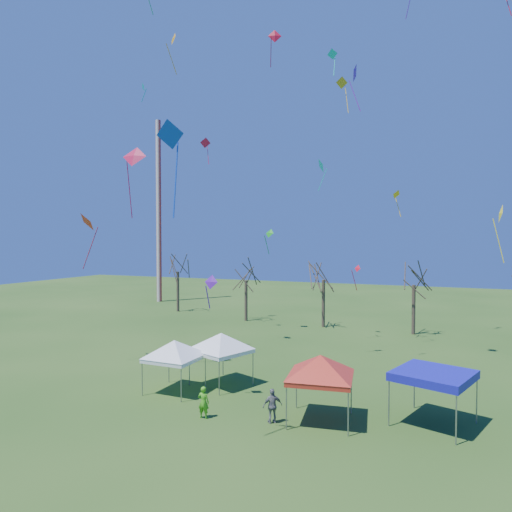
% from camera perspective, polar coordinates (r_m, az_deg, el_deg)
% --- Properties ---
extents(ground, '(140.00, 140.00, 0.00)m').
position_cam_1_polar(ground, '(22.71, -1.19, -20.06)').
color(ground, '#254B18').
rests_on(ground, ground).
extents(radio_mast, '(0.70, 0.70, 25.00)m').
position_cam_1_polar(radio_mast, '(64.66, -12.07, 5.48)').
color(radio_mast, silver).
rests_on(radio_mast, ground).
extents(tree_0, '(3.83, 3.83, 8.44)m').
position_cam_1_polar(tree_0, '(55.12, -9.76, -0.15)').
color(tree_0, '#3D2D21').
rests_on(tree_0, ground).
extents(tree_1, '(3.42, 3.42, 7.54)m').
position_cam_1_polar(tree_1, '(48.02, -1.26, -1.27)').
color(tree_1, '#3D2D21').
rests_on(tree_1, ground).
extents(tree_2, '(3.71, 3.71, 8.18)m').
position_cam_1_polar(tree_2, '(45.04, 8.45, -0.87)').
color(tree_2, '#3D2D21').
rests_on(tree_2, ground).
extents(tree_3, '(3.59, 3.59, 7.91)m').
position_cam_1_polar(tree_3, '(43.48, 19.15, -1.34)').
color(tree_3, '#3D2D21').
rests_on(tree_3, ground).
extents(tent_white_west, '(3.82, 3.82, 3.37)m').
position_cam_1_polar(tent_white_west, '(26.42, -10.17, -10.74)').
color(tent_white_west, gray).
rests_on(tent_white_west, ground).
extents(tent_white_mid, '(3.73, 3.73, 3.54)m').
position_cam_1_polar(tent_white_mid, '(27.29, -4.38, -10.00)').
color(tent_white_mid, gray).
rests_on(tent_white_mid, ground).
extents(tent_red, '(4.09, 4.09, 3.64)m').
position_cam_1_polar(tent_red, '(22.10, 8.07, -12.67)').
color(tent_red, gray).
rests_on(tent_red, ground).
extents(tent_blue, '(4.01, 4.01, 2.49)m').
position_cam_1_polar(tent_blue, '(23.16, 21.30, -13.77)').
color(tent_blue, gray).
rests_on(tent_blue, ground).
extents(person_green, '(0.58, 0.41, 1.53)m').
position_cam_1_polar(person_green, '(23.05, -6.58, -17.70)').
color(person_green, '#47B11C').
rests_on(person_green, ground).
extents(person_grey, '(0.98, 0.89, 1.61)m').
position_cam_1_polar(person_grey, '(22.36, 2.08, -18.21)').
color(person_grey, slate).
rests_on(person_grey, ground).
extents(kite_19, '(0.91, 1.01, 2.30)m').
position_cam_1_polar(kite_19, '(40.58, 17.12, 7.33)').
color(kite_19, yellow).
rests_on(kite_19, ground).
extents(kite_13, '(1.07, 0.85, 2.43)m').
position_cam_1_polar(kite_13, '(42.68, 1.69, 2.82)').
color(kite_13, '#16931B').
rests_on(kite_13, ground).
extents(kite_20, '(0.60, 0.58, 1.43)m').
position_cam_1_polar(kite_20, '(35.35, -13.88, 19.77)').
color(kite_20, '#0CB1BD').
rests_on(kite_20, ground).
extents(kite_8, '(1.74, 1.24, 4.61)m').
position_cam_1_polar(kite_8, '(30.44, -15.00, 11.92)').
color(kite_8, '#BE1139').
rests_on(kite_8, ground).
extents(kite_1, '(0.82, 0.43, 1.83)m').
position_cam_1_polar(kite_1, '(24.08, -5.69, -3.34)').
color(kite_1, '#5F18AB').
rests_on(kite_1, ground).
extents(kite_5, '(1.21, 0.64, 3.81)m').
position_cam_1_polar(kite_5, '(18.48, -10.62, 14.56)').
color(kite_5, blue).
rests_on(kite_5, ground).
extents(kite_27, '(0.60, 0.91, 2.25)m').
position_cam_1_polar(kite_27, '(24.33, 12.17, 21.34)').
color(kite_27, '#681CC4').
rests_on(kite_27, ground).
extents(kite_26, '(1.07, 0.94, 2.90)m').
position_cam_1_polar(kite_26, '(38.33, 10.69, 20.41)').
color(kite_26, gold).
rests_on(kite_26, ground).
extents(kite_14, '(1.80, 1.62, 3.88)m').
position_cam_1_polar(kite_14, '(33.44, -20.28, 4.03)').
color(kite_14, red).
rests_on(kite_14, ground).
extents(kite_11, '(1.03, 1.33, 2.69)m').
position_cam_1_polar(kite_11, '(37.94, 8.20, 11.12)').
color(kite_11, '#0DD0B9').
rests_on(kite_11, ground).
extents(kite_24, '(0.92, 0.65, 2.38)m').
position_cam_1_polar(kite_24, '(32.73, 2.34, 25.72)').
color(kite_24, red).
rests_on(kite_24, ground).
extents(kite_18, '(0.69, 0.38, 1.75)m').
position_cam_1_polar(kite_18, '(32.01, 9.55, 23.54)').
color(kite_18, '#0CBFAF').
rests_on(kite_18, ground).
extents(kite_2, '(1.20, 1.17, 2.75)m').
position_cam_1_polar(kite_2, '(48.51, -6.35, 13.85)').
color(kite_2, red).
rests_on(kite_2, ground).
extents(kite_17, '(0.62, 1.05, 3.20)m').
position_cam_1_polar(kite_17, '(27.90, 28.18, 4.58)').
color(kite_17, yellow).
rests_on(kite_17, ground).
extents(kite_22, '(0.87, 0.81, 2.38)m').
position_cam_1_polar(kite_22, '(41.87, 12.51, -1.69)').
color(kite_22, red).
rests_on(kite_22, ground).
extents(kite_7, '(1.09, 1.05, 2.92)m').
position_cam_1_polar(kite_7, '(37.81, -10.35, 25.06)').
color(kite_7, orange).
rests_on(kite_7, ground).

